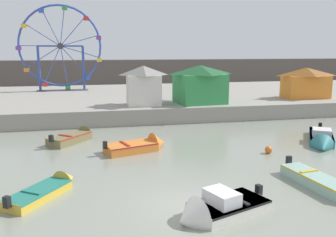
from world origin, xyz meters
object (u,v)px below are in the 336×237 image
Objects in this scene: motorboat_teal_painted at (322,140)px; motorboat_orange_hull at (142,146)px; carnival_booth_white_ticket at (144,85)px; ferris_wheel_blue_frame at (60,48)px; carnival_booth_orange_canopy at (306,82)px; motorboat_white_red_stripe at (214,210)px; motorboat_olive_wood at (76,136)px; mooring_buoy_orange at (269,150)px; motorboat_seafoam at (327,185)px; carnival_booth_green_kiosk at (200,83)px; motorboat_mustard_yellow at (49,188)px.

motorboat_orange_hull is at bearing -61.88° from motorboat_teal_painted.
motorboat_orange_hull is at bearing -97.79° from carnival_booth_white_ticket.
carnival_booth_orange_canopy is (24.00, -11.76, -3.34)m from ferris_wheel_blue_frame.
motorboat_teal_painted is 1.33× the size of motorboat_white_red_stripe.
carnival_booth_white_ticket is (5.55, 6.21, 2.78)m from motorboat_olive_wood.
motorboat_orange_hull is 0.85× the size of carnival_booth_orange_canopy.
motorboat_olive_wood is at bearing -157.62° from carnival_booth_orange_canopy.
carnival_booth_white_ticket reaches higher than motorboat_white_red_stripe.
mooring_buoy_orange is at bearing -61.54° from ferris_wheel_blue_frame.
mooring_buoy_orange is at bearing -76.74° from motorboat_olive_wood.
motorboat_teal_painted is 11.75m from motorboat_orange_hull.
ferris_wheel_blue_frame is at bearing 122.13° from carnival_booth_white_ticket.
motorboat_olive_wood is 13.74m from motorboat_white_red_stripe.
motorboat_white_red_stripe is (5.33, -12.66, -0.00)m from motorboat_olive_wood.
motorboat_teal_painted reaches higher than mooring_buoy_orange.
mooring_buoy_orange is at bearing -125.72° from carnival_booth_orange_canopy.
motorboat_orange_hull reaches higher than motorboat_seafoam.
motorboat_teal_painted is at bearing -114.27° from carnival_booth_orange_canopy.
carnival_booth_orange_canopy is (21.88, 7.40, 2.58)m from motorboat_olive_wood.
motorboat_orange_hull is 7.62m from mooring_buoy_orange.
carnival_booth_orange_canopy is at bearing 143.17° from motorboat_seafoam.
carnival_booth_green_kiosk is at bearing 92.96° from mooring_buoy_orange.
motorboat_orange_hull is (-11.71, 0.99, -0.00)m from motorboat_teal_painted.
motorboat_seafoam is at bearing -94.69° from carnival_booth_green_kiosk.
ferris_wheel_blue_frame reaches higher than motorboat_mustard_yellow.
motorboat_seafoam is 5.78m from motorboat_white_red_stripe.
ferris_wheel_blue_frame is 2.04× the size of carnival_booth_green_kiosk.
motorboat_olive_wood is 0.39× the size of ferris_wheel_blue_frame.
motorboat_teal_painted is 14.84m from carnival_booth_white_ticket.
motorboat_mustard_yellow is 12.59m from mooring_buoy_orange.
motorboat_seafoam is 1.45× the size of carnival_booth_white_ticket.
motorboat_teal_painted is at bearing -22.10° from motorboat_orange_hull.
ferris_wheel_blue_frame reaches higher than motorboat_olive_wood.
carnival_booth_white_ticket is (-16.34, -1.19, 0.20)m from carnival_booth_orange_canopy.
motorboat_orange_hull is 1.01× the size of motorboat_white_red_stripe.
motorboat_teal_painted reaches higher than motorboat_olive_wood.
motorboat_teal_painted reaches higher than motorboat_seafoam.
motorboat_orange_hull is 9.30× the size of mooring_buoy_orange.
motorboat_olive_wood is 1.01× the size of motorboat_mustard_yellow.
motorboat_mustard_yellow is at bearing -87.38° from ferris_wheel_blue_frame.
motorboat_olive_wood reaches higher than mooring_buoy_orange.
motorboat_mustard_yellow is 17.21m from motorboat_teal_painted.
motorboat_olive_wood is (-10.97, 11.39, 0.02)m from motorboat_seafoam.
ferris_wheel_blue_frame is 22.17× the size of mooring_buoy_orange.
motorboat_mustard_yellow is 1.10× the size of carnival_booth_white_ticket.
motorboat_seafoam is at bearing -71.35° from carnival_booth_white_ticket.
motorboat_olive_wood is 5.15m from motorboat_orange_hull.
motorboat_white_red_stripe is 9.17× the size of mooring_buoy_orange.
carnival_booth_white_ticket is 13.36m from mooring_buoy_orange.
motorboat_white_red_stripe is (1.34, -9.41, 0.01)m from motorboat_orange_hull.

